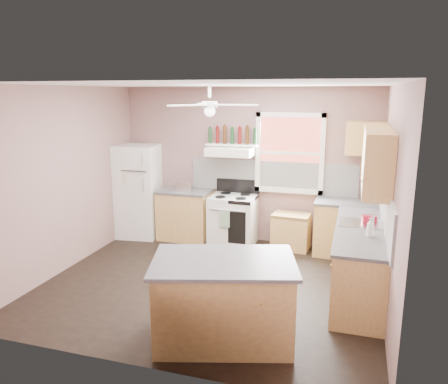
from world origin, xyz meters
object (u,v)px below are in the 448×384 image
(stove, at_px, (233,220))
(island, at_px, (224,302))
(refrigerator, at_px, (139,191))
(cart, at_px, (291,231))
(toaster, at_px, (183,186))

(stove, xyz_separation_m, island, (0.73, -2.94, 0.00))
(refrigerator, xyz_separation_m, stove, (1.79, 0.04, -0.41))
(refrigerator, distance_m, cart, 2.84)
(cart, height_order, island, island)
(refrigerator, bearing_deg, stove, -6.09)
(stove, xyz_separation_m, cart, (1.01, 0.05, -0.12))
(refrigerator, distance_m, toaster, 0.89)
(toaster, relative_size, cart, 0.46)
(toaster, relative_size, island, 0.20)
(refrigerator, distance_m, island, 3.86)
(cart, xyz_separation_m, island, (-0.28, -2.99, 0.12))
(toaster, relative_size, stove, 0.33)
(refrigerator, height_order, stove, refrigerator)
(refrigerator, bearing_deg, toaster, -7.06)
(toaster, distance_m, cart, 2.04)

